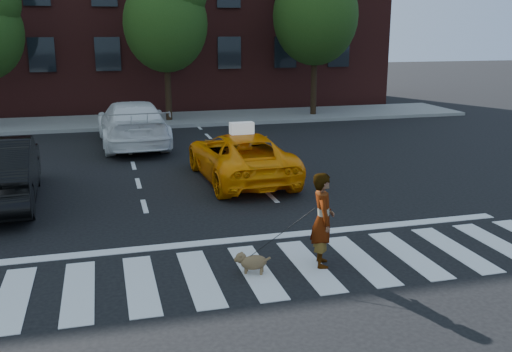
# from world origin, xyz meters

# --- Properties ---
(ground) EXTENTS (120.00, 120.00, 0.00)m
(ground) POSITION_xyz_m (0.00, 0.00, 0.00)
(ground) COLOR black
(ground) RESTS_ON ground
(crosswalk) EXTENTS (13.00, 2.40, 0.01)m
(crosswalk) POSITION_xyz_m (0.00, 0.00, 0.01)
(crosswalk) COLOR silver
(crosswalk) RESTS_ON ground
(stop_line) EXTENTS (12.00, 0.30, 0.01)m
(stop_line) POSITION_xyz_m (0.00, 1.60, 0.01)
(stop_line) COLOR silver
(stop_line) RESTS_ON ground
(sidewalk_far) EXTENTS (30.00, 4.00, 0.15)m
(sidewalk_far) POSITION_xyz_m (0.00, 17.50, 0.07)
(sidewalk_far) COLOR slate
(sidewalk_far) RESTS_ON ground
(tree_mid) EXTENTS (3.69, 3.69, 7.10)m
(tree_mid) POSITION_xyz_m (0.53, 17.00, 4.85)
(tree_mid) COLOR black
(tree_mid) RESTS_ON ground
(tree_right) EXTENTS (4.00, 4.00, 7.70)m
(tree_right) POSITION_xyz_m (7.53, 17.00, 5.26)
(tree_right) COLOR black
(tree_right) RESTS_ON ground
(taxi) EXTENTS (2.46, 4.97, 1.35)m
(taxi) POSITION_xyz_m (1.24, 6.27, 0.68)
(taxi) COLOR #FF8F05
(taxi) RESTS_ON ground
(white_suv) EXTENTS (2.52, 5.78, 1.65)m
(white_suv) POSITION_xyz_m (-1.40, 12.05, 0.83)
(white_suv) COLOR white
(white_suv) RESTS_ON ground
(woman) EXTENTS (0.55, 0.71, 1.72)m
(woman) POSITION_xyz_m (1.22, -0.03, 0.86)
(woman) COLOR #999999
(woman) RESTS_ON ground
(dog) EXTENTS (0.62, 0.43, 0.37)m
(dog) POSITION_xyz_m (-0.10, -0.04, 0.22)
(dog) COLOR brown
(dog) RESTS_ON ground
(taxi_sign) EXTENTS (0.66, 0.31, 0.32)m
(taxi_sign) POSITION_xyz_m (1.24, 6.07, 1.51)
(taxi_sign) COLOR white
(taxi_sign) RESTS_ON taxi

